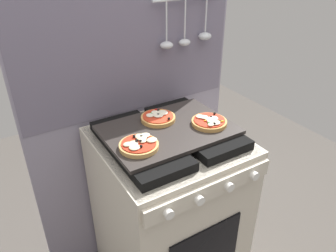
% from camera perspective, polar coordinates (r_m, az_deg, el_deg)
% --- Properties ---
extents(kitchen_backsplash, '(1.10, 0.09, 1.55)m').
position_cam_1_polar(kitchen_backsplash, '(1.72, -5.77, 0.70)').
color(kitchen_backsplash, gray).
rests_on(kitchen_backsplash, ground_plane).
extents(stove, '(0.60, 0.64, 0.90)m').
position_cam_1_polar(stove, '(1.67, 0.03, -14.33)').
color(stove, beige).
rests_on(stove, ground_plane).
extents(baking_tray, '(0.54, 0.38, 0.02)m').
position_cam_1_polar(baking_tray, '(1.40, -0.00, -0.64)').
color(baking_tray, '#2D2826').
rests_on(baking_tray, stove).
extents(pizza_left, '(0.15, 0.15, 0.03)m').
position_cam_1_polar(pizza_left, '(1.26, -5.07, -3.22)').
color(pizza_left, tan).
rests_on(pizza_left, baking_tray).
extents(pizza_right, '(0.15, 0.15, 0.03)m').
position_cam_1_polar(pizza_right, '(1.43, 7.23, 0.77)').
color(pizza_right, tan).
rests_on(pizza_right, baking_tray).
extents(pizza_center, '(0.15, 0.15, 0.03)m').
position_cam_1_polar(pizza_center, '(1.45, -1.60, 1.59)').
color(pizza_center, tan).
rests_on(pizza_center, baking_tray).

